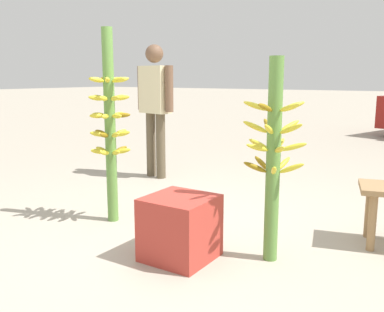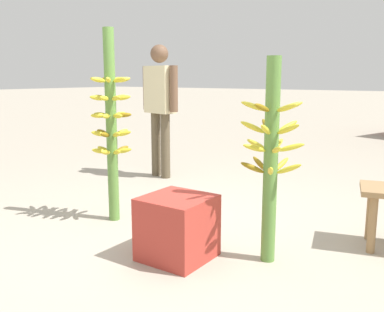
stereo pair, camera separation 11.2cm
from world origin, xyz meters
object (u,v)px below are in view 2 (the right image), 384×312
object	(u,v)px
banana_stalk_left	(111,123)
vendor_person	(160,99)
banana_stalk_center	(271,156)
produce_crate	(177,228)

from	to	relation	value
banana_stalk_left	vendor_person	distance (m)	1.75
banana_stalk_center	banana_stalk_left	bearing A→B (deg)	179.44
banana_stalk_left	vendor_person	world-z (taller)	banana_stalk_left
produce_crate	banana_stalk_center	bearing A→B (deg)	31.02
banana_stalk_left	produce_crate	xyz separation A→B (m)	(0.98, -0.35, -0.66)
banana_stalk_left	vendor_person	size ratio (longest dim) A/B	1.01
vendor_person	produce_crate	distance (m)	2.69
banana_stalk_center	produce_crate	xyz separation A→B (m)	(-0.55, -0.33, -0.53)
vendor_person	produce_crate	bearing A→B (deg)	143.27
produce_crate	vendor_person	bearing A→B (deg)	131.44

